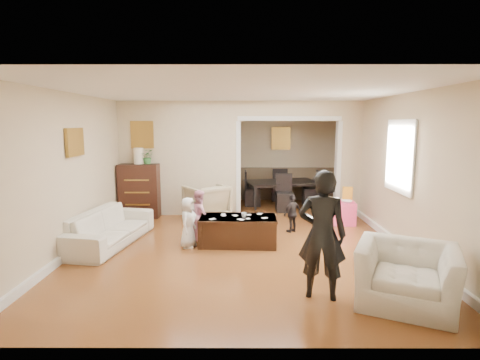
{
  "coord_description": "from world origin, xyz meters",
  "views": [
    {
      "loc": [
        0.02,
        -6.78,
        2.11
      ],
      "look_at": [
        0.0,
        0.2,
        1.05
      ],
      "focal_mm": 28.16,
      "sensor_mm": 36.0,
      "label": 1
    }
  ],
  "objects_px": {
    "dining_table": "(282,193)",
    "child_kneel_a": "(188,222)",
    "armchair_back": "(207,202)",
    "coffee_table": "(238,231)",
    "child_kneel_b": "(200,215)",
    "child_toddler": "(292,213)",
    "coffee_cup": "(244,215)",
    "cyan_cup": "(339,200)",
    "dresser": "(140,190)",
    "adult_person": "(322,235)",
    "play_table": "(342,213)",
    "sofa": "(109,227)",
    "armchair_front": "(406,275)",
    "table_lamp": "(139,156)"
  },
  "relations": [
    {
      "from": "dining_table",
      "to": "child_kneel_a",
      "type": "distance_m",
      "value": 3.83
    },
    {
      "from": "armchair_back",
      "to": "coffee_table",
      "type": "relative_size",
      "value": 0.64
    },
    {
      "from": "child_kneel_b",
      "to": "child_toddler",
      "type": "relative_size",
      "value": 1.22
    },
    {
      "from": "coffee_cup",
      "to": "dining_table",
      "type": "height_order",
      "value": "dining_table"
    },
    {
      "from": "cyan_cup",
      "to": "child_kneel_b",
      "type": "relative_size",
      "value": 0.09
    },
    {
      "from": "dresser",
      "to": "adult_person",
      "type": "height_order",
      "value": "adult_person"
    },
    {
      "from": "play_table",
      "to": "child_kneel_b",
      "type": "bearing_deg",
      "value": -159.49
    },
    {
      "from": "coffee_cup",
      "to": "dining_table",
      "type": "relative_size",
      "value": 0.05
    },
    {
      "from": "armchair_back",
      "to": "dining_table",
      "type": "relative_size",
      "value": 0.47
    },
    {
      "from": "dining_table",
      "to": "child_kneel_b",
      "type": "distance_m",
      "value": 3.37
    },
    {
      "from": "sofa",
      "to": "coffee_cup",
      "type": "distance_m",
      "value": 2.38
    },
    {
      "from": "armchair_back",
      "to": "armchair_front",
      "type": "height_order",
      "value": "armchair_back"
    },
    {
      "from": "armchair_front",
      "to": "child_toddler",
      "type": "height_order",
      "value": "child_toddler"
    },
    {
      "from": "play_table",
      "to": "cyan_cup",
      "type": "relative_size",
      "value": 6.15
    },
    {
      "from": "play_table",
      "to": "child_toddler",
      "type": "distance_m",
      "value": 1.31
    },
    {
      "from": "dining_table",
      "to": "child_kneel_b",
      "type": "xyz_separation_m",
      "value": [
        -1.8,
        -2.85,
        0.14
      ]
    },
    {
      "from": "child_kneel_b",
      "to": "adult_person",
      "type": "bearing_deg",
      "value": -160.52
    },
    {
      "from": "cyan_cup",
      "to": "child_toddler",
      "type": "relative_size",
      "value": 0.11
    },
    {
      "from": "armchair_front",
      "to": "child_kneel_a",
      "type": "relative_size",
      "value": 1.26
    },
    {
      "from": "armchair_back",
      "to": "child_kneel_a",
      "type": "distance_m",
      "value": 1.94
    },
    {
      "from": "table_lamp",
      "to": "adult_person",
      "type": "distance_m",
      "value": 5.2
    },
    {
      "from": "armchair_front",
      "to": "coffee_table",
      "type": "height_order",
      "value": "armchair_front"
    },
    {
      "from": "child_toddler",
      "to": "child_kneel_b",
      "type": "bearing_deg",
      "value": -22.63
    },
    {
      "from": "sofa",
      "to": "child_toddler",
      "type": "xyz_separation_m",
      "value": [
        3.31,
        0.74,
        0.08
      ]
    },
    {
      "from": "armchair_front",
      "to": "child_kneel_b",
      "type": "bearing_deg",
      "value": 161.75
    },
    {
      "from": "coffee_cup",
      "to": "dining_table",
      "type": "bearing_deg",
      "value": 72.68
    },
    {
      "from": "child_kneel_a",
      "to": "child_kneel_b",
      "type": "bearing_deg",
      "value": -5.49
    },
    {
      "from": "play_table",
      "to": "adult_person",
      "type": "xyz_separation_m",
      "value": [
        -1.17,
        -3.4,
        0.55
      ]
    },
    {
      "from": "cyan_cup",
      "to": "child_kneel_b",
      "type": "distance_m",
      "value": 2.98
    },
    {
      "from": "dresser",
      "to": "cyan_cup",
      "type": "xyz_separation_m",
      "value": [
        4.33,
        -0.66,
        -0.09
      ]
    },
    {
      "from": "armchair_back",
      "to": "play_table",
      "type": "relative_size",
      "value": 1.71
    },
    {
      "from": "coffee_table",
      "to": "coffee_cup",
      "type": "distance_m",
      "value": 0.31
    },
    {
      "from": "adult_person",
      "to": "coffee_table",
      "type": "bearing_deg",
      "value": -48.71
    },
    {
      "from": "play_table",
      "to": "child_kneel_a",
      "type": "xyz_separation_m",
      "value": [
        -3.04,
        -1.53,
        0.2
      ]
    },
    {
      "from": "cyan_cup",
      "to": "child_toddler",
      "type": "distance_m",
      "value": 1.2
    },
    {
      "from": "coffee_table",
      "to": "dining_table",
      "type": "relative_size",
      "value": 0.74
    },
    {
      "from": "child_kneel_b",
      "to": "dining_table",
      "type": "bearing_deg",
      "value": -49.32
    },
    {
      "from": "adult_person",
      "to": "child_kneel_b",
      "type": "bearing_deg",
      "value": -38.95
    },
    {
      "from": "play_table",
      "to": "child_toddler",
      "type": "height_order",
      "value": "child_toddler"
    },
    {
      "from": "adult_person",
      "to": "sofa",
      "type": "bearing_deg",
      "value": -17.26
    },
    {
      "from": "play_table",
      "to": "sofa",
      "type": "bearing_deg",
      "value": -162.9
    },
    {
      "from": "coffee_table",
      "to": "cyan_cup",
      "type": "bearing_deg",
      "value": 32.49
    },
    {
      "from": "sofa",
      "to": "dining_table",
      "type": "height_order",
      "value": "dining_table"
    },
    {
      "from": "sofa",
      "to": "table_lamp",
      "type": "height_order",
      "value": "table_lamp"
    },
    {
      "from": "table_lamp",
      "to": "adult_person",
      "type": "bearing_deg",
      "value": -50.94
    },
    {
      "from": "armchair_front",
      "to": "dresser",
      "type": "xyz_separation_m",
      "value": [
        -4.21,
        4.18,
        0.25
      ]
    },
    {
      "from": "armchair_back",
      "to": "table_lamp",
      "type": "height_order",
      "value": "table_lamp"
    },
    {
      "from": "dresser",
      "to": "table_lamp",
      "type": "distance_m",
      "value": 0.78
    },
    {
      "from": "table_lamp",
      "to": "cyan_cup",
      "type": "xyz_separation_m",
      "value": [
        4.33,
        -0.66,
        -0.87
      ]
    },
    {
      "from": "adult_person",
      "to": "child_kneel_a",
      "type": "distance_m",
      "value": 2.67
    }
  ]
}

